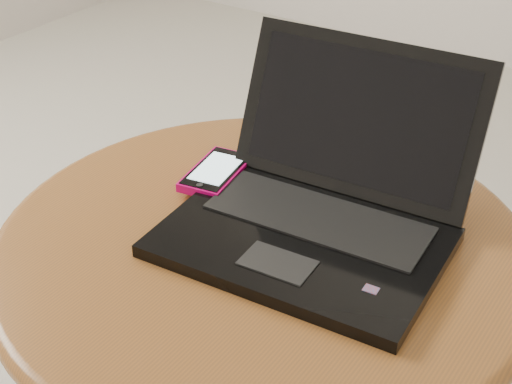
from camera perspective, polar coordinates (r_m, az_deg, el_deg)
The scene contains 4 objects.
table at distance 0.98m, azimuth 0.46°, elevation -8.56°, with size 0.65×0.65×0.51m.
laptop at distance 0.90m, azimuth 4.71°, elevation -0.93°, with size 0.33×0.32×0.20m.
phone_black at distance 1.02m, azimuth -2.70°, elevation 1.39°, with size 0.07×0.11×0.01m.
phone_pink at distance 1.00m, azimuth -2.98°, elevation 1.47°, with size 0.08×0.12×0.01m.
Camera 1 is at (0.32, -0.55, 1.04)m, focal length 53.47 mm.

